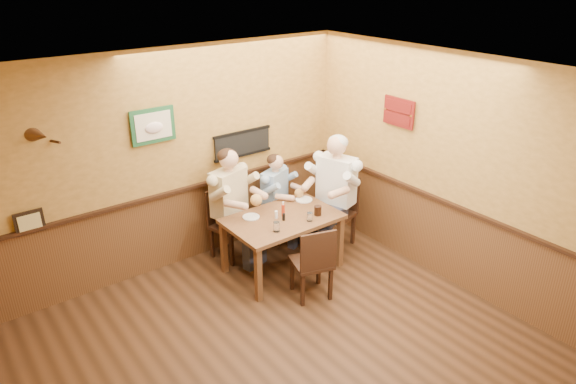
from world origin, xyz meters
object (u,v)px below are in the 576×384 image
Objects in this scene: diner_tan_shirt at (230,210)px; water_glass_mid at (310,217)px; chair_right_end at (335,212)px; salt_shaker at (276,215)px; chair_near_side at (311,261)px; dining_table at (282,224)px; diner_blue_polo at (275,202)px; cola_tumbler at (318,210)px; diner_white_elder at (336,198)px; water_glass_left at (277,227)px; pepper_shaker at (284,217)px; chair_back_left at (230,224)px; hot_sauce_bottle at (283,210)px; chair_back_right at (275,213)px.

water_glass_mid is at bearing -75.07° from diner_tan_shirt.
chair_right_end is 1.06m from salt_shaker.
salt_shaker is at bearing -72.49° from chair_near_side.
chair_near_side is 8.58× the size of water_glass_mid.
dining_table is at bearing -79.02° from chair_near_side.
diner_blue_polo is 9.53× the size of cola_tumbler.
water_glass_left is (-1.22, -0.31, 0.08)m from diner_white_elder.
pepper_shaker is (-0.98, -0.13, 0.28)m from chair_right_end.
chair_near_side is 0.76m from salt_shaker.
diner_tan_shirt is 11.48× the size of water_glass_left.
chair_back_left is 5.60× the size of hot_sauce_bottle.
salt_shaker is at bearing -179.82° from hot_sauce_bottle.
diner_white_elder is at bearing -71.29° from chair_back_right.
chair_back_left is 0.70× the size of diner_tan_shirt.
diner_tan_shirt is 8.01× the size of hot_sauce_bottle.
diner_tan_shirt is at bearing 113.84° from salt_shaker.
chair_right_end is 1.03m from pepper_shaker.
diner_white_elder reaches higher than salt_shaker.
chair_back_right is 9.05× the size of pepper_shaker.
chair_back_right is 1.23m from water_glass_left.
salt_shaker is (-0.46, -0.68, 0.39)m from chair_back_right.
cola_tumbler is (0.01, -0.92, 0.40)m from chair_back_right.
dining_table is at bearing -104.23° from chair_right_end.
chair_right_end is at bearing -41.51° from chair_back_left.
hot_sauce_bottle is 0.13m from pepper_shaker.
chair_back_left is 1.37m from chair_near_side.
cola_tumbler is 0.45m from pepper_shaker.
diner_tan_shirt is 1.19× the size of diner_blue_polo.
hot_sauce_bottle is at bearing 56.00° from pepper_shaker.
water_glass_mid is 0.19m from cola_tumbler.
diner_white_elder reaches higher than diner_blue_polo.
chair_back_left reaches higher than salt_shaker.
diner_tan_shirt is 15.35× the size of pepper_shaker.
diner_white_elder reaches higher than chair_back_left.
water_glass_mid is 1.22× the size of pepper_shaker.
chair_back_right is at bearing -14.10° from diner_tan_shirt.
chair_back_left is 1.47m from diner_white_elder.
water_glass_left reaches higher than pepper_shaker.
chair_back_left reaches higher than hot_sauce_bottle.
chair_back_left reaches higher than pepper_shaker.
diner_tan_shirt is 0.72m from salt_shaker.
chair_back_right is at bearing 62.51° from hot_sauce_bottle.
chair_back_right is at bearing 55.77° from salt_shaker.
chair_back_left is at bearing 113.84° from salt_shaker.
chair_back_right is 0.70× the size of diner_blue_polo.
chair_back_right is 4.72× the size of hot_sauce_bottle.
chair_back_left is 7.93× the size of cola_tumbler.
salt_shaker is at bearing -146.37° from chair_back_right.
hot_sauce_bottle is (-0.35, -0.68, 0.43)m from chair_back_right.
hot_sauce_bottle is 1.92× the size of pepper_shaker.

